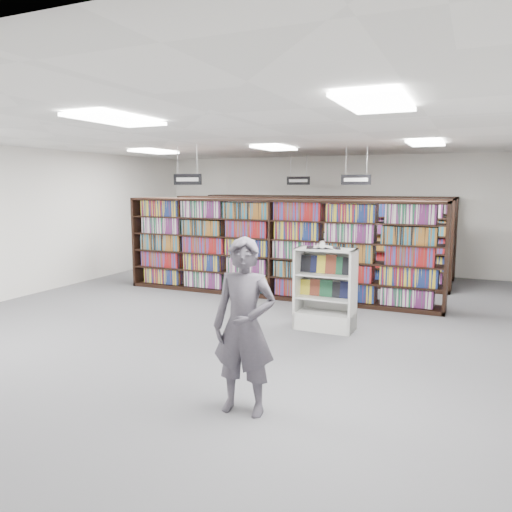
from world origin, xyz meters
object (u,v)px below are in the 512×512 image
at_px(bookshelf_row_near, 274,249).
at_px(endcap_display, 326,301).
at_px(open_book, 323,246).
at_px(shopper, 244,326).

xyz_separation_m(bookshelf_row_near, endcap_display, (1.69, -1.91, -0.58)).
distance_m(bookshelf_row_near, open_book, 2.54).
bearing_deg(shopper, open_book, 87.16).
bearing_deg(open_book, shopper, -103.97).
height_order(endcap_display, open_book, open_book).
distance_m(bookshelf_row_near, shopper, 5.54).
distance_m(endcap_display, shopper, 3.38).
xyz_separation_m(endcap_display, shopper, (0.07, -3.35, 0.46)).
xyz_separation_m(bookshelf_row_near, open_book, (1.63, -1.92, 0.35)).
distance_m(endcap_display, open_book, 0.93).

